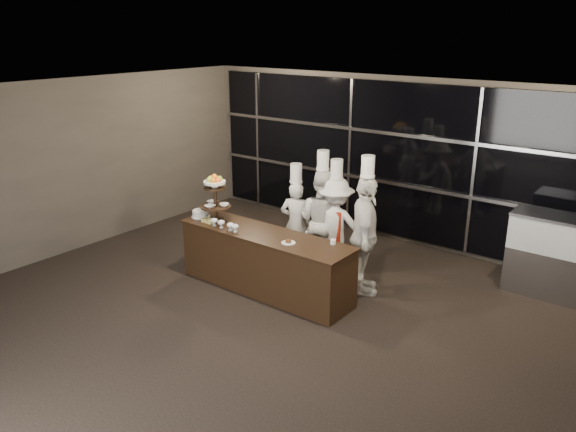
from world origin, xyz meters
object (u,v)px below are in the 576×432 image
Objects in this scene: chef_a at (296,222)px; display_case at (557,252)px; chef_b at (322,220)px; display_stand at (215,194)px; layer_cake at (201,214)px; chef_d at (365,235)px; buffet_counter at (265,262)px; chef_c at (335,226)px.

display_case is at bearing 20.69° from chef_a.
display_stand is at bearing -136.08° from chef_b.
chef_a is (1.06, 1.13, -0.22)m from layer_cake.
layer_cake is at bearing -141.08° from chef_b.
buffet_counter is at bearing -144.86° from chef_d.
chef_a reaches higher than buffet_counter.
layer_cake is 0.14× the size of chef_d.
display_case reaches higher than layer_cake.
display_case is 3.97m from chef_a.
display_stand is 0.47m from layer_cake.
display_case is at bearing 35.65° from chef_d.
chef_c is at bearing 34.97° from layer_cake.
chef_b is at bearing -158.17° from display_case.
layer_cake is at bearing -133.30° from chef_a.
display_stand reaches higher than layer_cake.
chef_c is at bearing 2.36° from chef_b.
chef_c reaches higher than display_stand.
chef_c is at bearing 155.23° from chef_d.
chef_a reaches higher than display_stand.
chef_c is 0.82m from chef_d.
chef_d reaches higher than layer_cake.
chef_c is (-3.01, -1.30, 0.12)m from display_case.
chef_c is (0.25, 0.01, -0.06)m from chef_b.
chef_b is at bearing 38.92° from layer_cake.
chef_b reaches higher than buffet_counter.
chef_c reaches higher than layer_cake.
buffet_counter is at bearing -144.53° from display_case.
layer_cake is 5.41m from display_case.
chef_d is at bearing -9.20° from chef_a.
buffet_counter is 1.33m from display_stand.
chef_c is (0.70, 0.11, 0.05)m from chef_a.
buffet_counter is 1.25m from chef_b.
layer_cake is 1.95m from chef_b.
chef_a is 0.87× the size of chef_b.
display_stand is 0.35× the size of chef_d.
layer_cake is 0.15× the size of chef_b.
buffet_counter is at bearing 0.01° from display_stand.
chef_a is (-3.71, -1.40, 0.07)m from display_case.
chef_d is at bearing -18.48° from chef_b.
buffet_counter is 1.31m from chef_c.
buffet_counter is 1.35× the size of chef_d.
chef_c reaches higher than buffet_counter.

